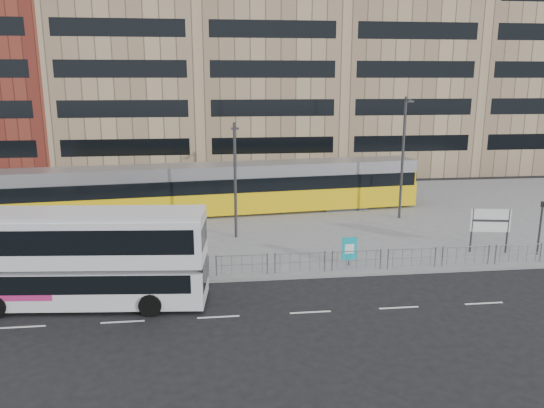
{
  "coord_description": "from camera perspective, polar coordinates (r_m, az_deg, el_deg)",
  "views": [
    {
      "loc": [
        -2.19,
        -25.04,
        9.94
      ],
      "look_at": [
        1.5,
        6.0,
        2.52
      ],
      "focal_mm": 35.0,
      "sensor_mm": 36.0,
      "label": 1
    }
  ],
  "objects": [
    {
      "name": "lamp_post_east",
      "position": [
        38.34,
        13.92,
        5.29
      ],
      "size": [
        0.45,
        1.04,
        8.59
      ],
      "color": "#2D2D30",
      "rests_on": "plaza"
    },
    {
      "name": "kerb",
      "position": [
        27.05,
        -1.68,
        -8.04
      ],
      "size": [
        64.0,
        0.25,
        0.17
      ],
      "primitive_type": "cube",
      "color": "gray",
      "rests_on": "ground"
    },
    {
      "name": "traffic_light_east",
      "position": [
        33.49,
        26.95,
        -1.62
      ],
      "size": [
        0.17,
        0.21,
        3.1
      ],
      "rotation": [
        0.0,
        0.0,
        0.03
      ],
      "color": "#2D2D30",
      "rests_on": "plaza"
    },
    {
      "name": "pedestrian",
      "position": [
        28.5,
        -16.64,
        -5.31
      ],
      "size": [
        0.68,
        0.81,
        1.89
      ],
      "primitive_type": "imported",
      "rotation": [
        0.0,
        0.0,
        1.95
      ],
      "color": "black",
      "rests_on": "plaza"
    },
    {
      "name": "road_markings",
      "position": [
        23.49,
        1.7,
        -11.68
      ],
      "size": [
        62.0,
        0.12,
        0.01
      ],
      "primitive_type": "cube",
      "color": "white",
      "rests_on": "ground"
    },
    {
      "name": "ad_panel",
      "position": [
        28.68,
        8.31,
        -4.82
      ],
      "size": [
        0.83,
        0.17,
        1.56
      ],
      "rotation": [
        0.0,
        0.0,
        0.13
      ],
      "color": "#2D2D30",
      "rests_on": "plaza"
    },
    {
      "name": "building_row",
      "position": [
        59.51,
        -3.29,
        16.2
      ],
      "size": [
        70.4,
        18.4,
        31.2
      ],
      "color": "maroon",
      "rests_on": "ground"
    },
    {
      "name": "tram",
      "position": [
        39.2,
        -6.46,
        1.58
      ],
      "size": [
        31.45,
        6.12,
        3.69
      ],
      "rotation": [
        0.0,
        0.0,
        0.1
      ],
      "color": "yellow",
      "rests_on": "plaza"
    },
    {
      "name": "station_sign",
      "position": [
        32.74,
        22.44,
        -1.85
      ],
      "size": [
        2.21,
        0.5,
        2.56
      ],
      "rotation": [
        0.0,
        0.0,
        -0.19
      ],
      "color": "#2D2D30",
      "rests_on": "plaza"
    },
    {
      "name": "double_decker_bus",
      "position": [
        24.93,
        -19.74,
        -5.22
      ],
      "size": [
        10.99,
        3.52,
        4.32
      ],
      "rotation": [
        0.0,
        0.0,
        -0.09
      ],
      "color": "silver",
      "rests_on": "ground"
    },
    {
      "name": "lamp_post_west",
      "position": [
        32.71,
        -3.98,
        3.08
      ],
      "size": [
        0.45,
        1.04,
        7.22
      ],
      "color": "#2D2D30",
      "rests_on": "plaza"
    },
    {
      "name": "plaza",
      "position": [
        38.4,
        -3.28,
        -1.56
      ],
      "size": [
        64.0,
        24.0,
        0.15
      ],
      "primitive_type": "cube",
      "color": "slate",
      "rests_on": "ground"
    },
    {
      "name": "pedestrian_barrier",
      "position": [
        27.39,
        2.41,
        -5.75
      ],
      "size": [
        32.07,
        0.07,
        1.1
      ],
      "color": "gray",
      "rests_on": "plaza"
    },
    {
      "name": "ground",
      "position": [
        27.03,
        -1.67,
        -8.23
      ],
      "size": [
        120.0,
        120.0,
        0.0
      ],
      "primitive_type": "plane",
      "color": "black",
      "rests_on": "ground"
    },
    {
      "name": "traffic_light_west",
      "position": [
        26.82,
        -11.68,
        -3.87
      ],
      "size": [
        0.22,
        0.24,
        3.1
      ],
      "rotation": [
        0.0,
        0.0,
        0.34
      ],
      "color": "#2D2D30",
      "rests_on": "plaza"
    }
  ]
}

